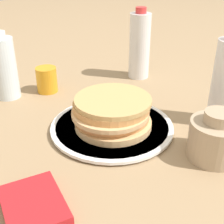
{
  "coord_description": "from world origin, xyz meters",
  "views": [
    {
      "loc": [
        -0.45,
        0.43,
        0.39
      ],
      "look_at": [
        0.01,
        -0.01,
        0.05
      ],
      "focal_mm": 50.0,
      "sensor_mm": 36.0,
      "label": 1
    }
  ],
  "objects_px": {
    "pancake_stack": "(112,112)",
    "juice_glass": "(47,80)",
    "water_bottle_near": "(140,46)",
    "cream_jug": "(216,138)",
    "plate": "(112,127)",
    "water_bottle_mid": "(4,68)"
  },
  "relations": [
    {
      "from": "juice_glass",
      "to": "cream_jug",
      "type": "distance_m",
      "value": 0.52
    },
    {
      "from": "pancake_stack",
      "to": "juice_glass",
      "type": "relative_size",
      "value": 2.6
    },
    {
      "from": "water_bottle_mid",
      "to": "plate",
      "type": "bearing_deg",
      "value": -164.75
    },
    {
      "from": "plate",
      "to": "water_bottle_near",
      "type": "distance_m",
      "value": 0.36
    },
    {
      "from": "water_bottle_near",
      "to": "water_bottle_mid",
      "type": "distance_m",
      "value": 0.42
    },
    {
      "from": "plate",
      "to": "pancake_stack",
      "type": "bearing_deg",
      "value": -36.49
    },
    {
      "from": "water_bottle_near",
      "to": "cream_jug",
      "type": "bearing_deg",
      "value": 151.86
    },
    {
      "from": "water_bottle_near",
      "to": "water_bottle_mid",
      "type": "height_order",
      "value": "water_bottle_near"
    },
    {
      "from": "pancake_stack",
      "to": "plate",
      "type": "bearing_deg",
      "value": 143.51
    },
    {
      "from": "water_bottle_mid",
      "to": "pancake_stack",
      "type": "bearing_deg",
      "value": -164.36
    },
    {
      "from": "cream_jug",
      "to": "water_bottle_near",
      "type": "bearing_deg",
      "value": -28.14
    },
    {
      "from": "cream_jug",
      "to": "water_bottle_mid",
      "type": "relative_size",
      "value": 0.58
    },
    {
      "from": "pancake_stack",
      "to": "water_bottle_mid",
      "type": "height_order",
      "value": "water_bottle_mid"
    },
    {
      "from": "cream_jug",
      "to": "water_bottle_mid",
      "type": "distance_m",
      "value": 0.59
    },
    {
      "from": "pancake_stack",
      "to": "water_bottle_mid",
      "type": "xyz_separation_m",
      "value": [
        0.34,
        0.09,
        0.04
      ]
    },
    {
      "from": "cream_jug",
      "to": "pancake_stack",
      "type": "bearing_deg",
      "value": 18.87
    },
    {
      "from": "cream_jug",
      "to": "water_bottle_mid",
      "type": "bearing_deg",
      "value": 16.95
    },
    {
      "from": "plate",
      "to": "pancake_stack",
      "type": "height_order",
      "value": "pancake_stack"
    },
    {
      "from": "juice_glass",
      "to": "water_bottle_mid",
      "type": "bearing_deg",
      "value": 66.15
    },
    {
      "from": "cream_jug",
      "to": "water_bottle_near",
      "type": "height_order",
      "value": "water_bottle_near"
    },
    {
      "from": "juice_glass",
      "to": "water_bottle_near",
      "type": "distance_m",
      "value": 0.31
    },
    {
      "from": "juice_glass",
      "to": "water_bottle_mid",
      "type": "height_order",
      "value": "water_bottle_mid"
    }
  ]
}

